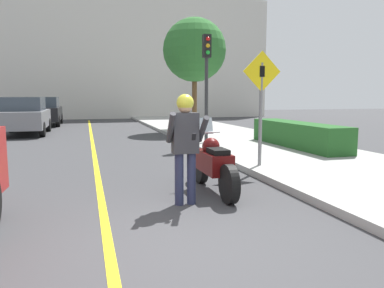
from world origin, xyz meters
The scene contains 12 objects.
ground_plane centered at (0.00, 0.00, 0.00)m, with size 80.00×80.00×0.00m, color #38383A.
sidewalk_curb centered at (4.80, 4.00, 0.07)m, with size 4.40×44.00×0.14m.
road_center_line centered at (-0.60, 6.00, 0.00)m, with size 0.12×36.00×0.01m.
building_backdrop centered at (0.00, 26.00, 4.80)m, with size 28.00×1.20×9.59m.
motorcycle centered at (1.36, 2.31, 0.51)m, with size 0.62×2.17×1.30m.
person_biker centered at (0.68, 1.68, 1.07)m, with size 0.59×0.48×1.75m.
crossing_sign centered at (3.01, 3.81, 1.69)m, with size 0.91×0.08×2.57m.
traffic_light centered at (3.16, 8.24, 2.66)m, with size 0.26×0.30×3.62m.
hedge_row centered at (5.60, 6.47, 0.52)m, with size 0.90×4.42×0.76m.
street_tree centered at (4.33, 13.72, 3.91)m, with size 3.04×3.04×5.31m.
parked_car_grey centered at (-3.43, 14.30, 0.86)m, with size 1.88×4.20×1.68m.
parked_car_black centered at (-3.16, 19.75, 0.86)m, with size 1.88×4.20×1.68m.
Camera 1 is at (-0.80, -3.91, 1.71)m, focal length 35.00 mm.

